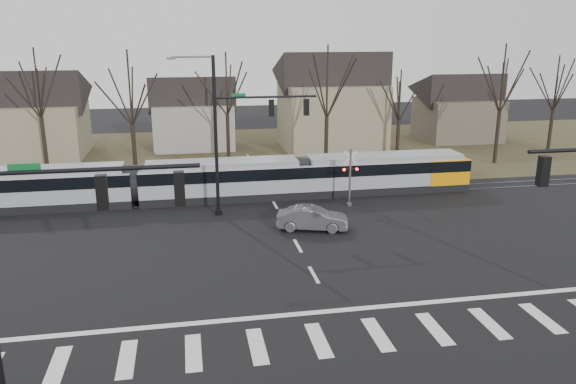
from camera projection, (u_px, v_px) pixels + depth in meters
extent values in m
plane|color=black|center=(324.00, 293.00, 25.74)|extent=(140.00, 140.00, 0.00)
cube|color=#38331E|center=(246.00, 153.00, 56.01)|extent=(140.00, 28.00, 0.01)
cube|color=silver|center=(58.00, 366.00, 20.06)|extent=(0.60, 2.60, 0.01)
cube|color=silver|center=(127.00, 359.00, 20.48)|extent=(0.60, 2.60, 0.01)
cube|color=silver|center=(193.00, 352.00, 20.90)|extent=(0.60, 2.60, 0.01)
cube|color=silver|center=(257.00, 346.00, 21.32)|extent=(0.60, 2.60, 0.01)
cube|color=silver|center=(319.00, 340.00, 21.74)|extent=(0.60, 2.60, 0.01)
cube|color=silver|center=(378.00, 334.00, 22.16)|extent=(0.60, 2.60, 0.01)
cube|color=silver|center=(435.00, 329.00, 22.58)|extent=(0.60, 2.60, 0.01)
cube|color=silver|center=(489.00, 323.00, 23.00)|extent=(0.60, 2.60, 0.01)
cube|color=silver|center=(542.00, 318.00, 23.42)|extent=(0.60, 2.60, 0.01)
cube|color=silver|center=(334.00, 311.00, 24.03)|extent=(28.00, 0.35, 0.01)
cube|color=silver|center=(314.00, 275.00, 27.63)|extent=(0.18, 2.00, 0.01)
cube|color=silver|center=(298.00, 246.00, 31.41)|extent=(0.18, 2.00, 0.01)
cube|color=silver|center=(285.00, 223.00, 35.20)|extent=(0.18, 2.00, 0.01)
cube|color=silver|center=(275.00, 204.00, 38.98)|extent=(0.18, 2.00, 0.01)
cube|color=silver|center=(267.00, 189.00, 42.76)|extent=(0.18, 2.00, 0.01)
cube|color=silver|center=(260.00, 177.00, 46.55)|extent=(0.18, 2.00, 0.01)
cube|color=silver|center=(254.00, 166.00, 50.33)|extent=(0.18, 2.00, 0.01)
cube|color=silver|center=(248.00, 157.00, 54.12)|extent=(0.18, 2.00, 0.01)
cube|color=#59595E|center=(272.00, 200.00, 40.01)|extent=(90.00, 0.12, 0.06)
cube|color=#59595E|center=(269.00, 194.00, 41.34)|extent=(90.00, 0.12, 0.06)
cube|color=gray|center=(36.00, 189.00, 37.69)|extent=(12.52, 2.70, 2.81)
cube|color=black|center=(35.00, 181.00, 37.54)|extent=(12.54, 2.74, 0.82)
cube|color=gray|center=(223.00, 180.00, 39.89)|extent=(11.56, 2.70, 2.81)
cube|color=black|center=(222.00, 172.00, 39.73)|extent=(11.58, 2.74, 0.82)
cube|color=gray|center=(384.00, 173.00, 42.00)|extent=(12.52, 2.70, 2.81)
cube|color=black|center=(384.00, 165.00, 41.85)|extent=(12.54, 2.74, 0.82)
cube|color=#FB9E07|center=(443.00, 169.00, 42.80)|extent=(3.08, 2.75, 1.88)
imported|color=#4B4C52|center=(312.00, 218.00, 33.86)|extent=(3.68, 5.03, 1.41)
cylinder|color=black|center=(88.00, 170.00, 16.46)|extent=(6.50, 0.14, 0.14)
cube|color=#0C5926|center=(24.00, 167.00, 16.11)|extent=(0.90, 0.03, 0.22)
cube|color=black|center=(102.00, 192.00, 16.70)|extent=(0.32, 0.32, 1.05)
sphere|color=#FF0C07|center=(101.00, 181.00, 16.61)|extent=(0.22, 0.22, 0.22)
cube|color=black|center=(179.00, 188.00, 17.10)|extent=(0.32, 0.32, 1.05)
sphere|color=#FF0C07|center=(179.00, 178.00, 17.01)|extent=(0.22, 0.22, 0.22)
cube|color=black|center=(543.00, 171.00, 19.26)|extent=(0.32, 0.32, 1.05)
sphere|color=#FF0C07|center=(544.00, 162.00, 19.17)|extent=(0.22, 0.22, 0.22)
cylinder|color=black|center=(216.00, 138.00, 35.47)|extent=(0.22, 0.22, 10.20)
cylinder|color=black|center=(218.00, 212.00, 36.82)|extent=(0.44, 0.44, 0.30)
cylinder|color=black|center=(266.00, 97.00, 35.36)|extent=(6.50, 0.14, 0.14)
cube|color=#0C5926|center=(238.00, 95.00, 35.01)|extent=(0.90, 0.03, 0.22)
cube|color=black|center=(271.00, 108.00, 35.61)|extent=(0.32, 0.32, 1.05)
sphere|color=#FF0C07|center=(271.00, 103.00, 35.52)|extent=(0.22, 0.22, 0.22)
cube|color=black|center=(306.00, 107.00, 36.01)|extent=(0.32, 0.32, 1.05)
sphere|color=#FF0C07|center=(306.00, 102.00, 35.92)|extent=(0.22, 0.22, 0.22)
cube|color=#59595B|center=(171.00, 58.00, 33.70)|extent=(0.55, 0.22, 0.14)
cylinder|color=#59595B|center=(350.00, 178.00, 38.18)|extent=(0.14, 0.14, 4.00)
cylinder|color=#59595B|center=(349.00, 204.00, 38.70)|extent=(0.36, 0.36, 0.20)
cube|color=silver|center=(351.00, 158.00, 37.80)|extent=(0.95, 0.04, 0.95)
cube|color=silver|center=(351.00, 158.00, 37.80)|extent=(0.95, 0.04, 0.95)
cube|color=black|center=(350.00, 169.00, 38.02)|extent=(1.00, 0.10, 0.12)
sphere|color=#FF0C07|center=(344.00, 170.00, 37.86)|extent=(0.18, 0.18, 0.18)
sphere|color=#FF0C07|center=(357.00, 169.00, 38.02)|extent=(0.18, 0.18, 0.18)
cube|color=gray|center=(36.00, 131.00, 53.72)|extent=(9.00, 8.00, 5.00)
cube|color=gray|center=(194.00, 125.00, 58.31)|extent=(8.00, 7.00, 4.50)
cube|color=gray|center=(331.00, 116.00, 57.65)|extent=(10.00, 8.00, 6.50)
cube|color=brown|center=(457.00, 119.00, 62.45)|extent=(8.00, 7.00, 4.50)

